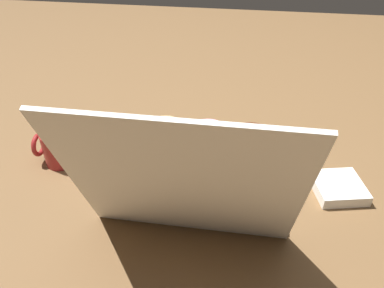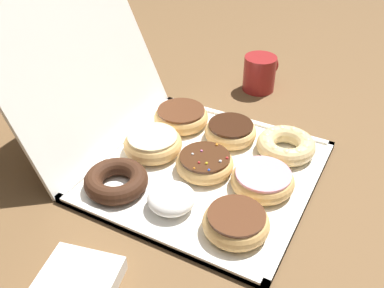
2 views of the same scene
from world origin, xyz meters
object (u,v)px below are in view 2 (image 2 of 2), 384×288
object	(u,v)px
chocolate_frosted_donut_5	(232,132)
cruller_donut_2	(286,145)
powdered_filled_donut_3	(171,198)
coffee_mug	(260,72)
sprinkle_donut_4	(206,163)
chocolate_frosted_donut_0	(236,222)
chocolate_frosted_donut_8	(181,117)
pink_frosted_donut_1	(262,181)
napkin_stack	(77,284)
chocolate_cake_ring_donut_6	(116,181)
glazed_ring_donut_7	(154,143)
donut_box	(206,171)

from	to	relation	value
chocolate_frosted_donut_5	cruller_donut_2	bearing A→B (deg)	-86.04
powdered_filled_donut_3	coffee_mug	xyz separation A→B (m)	(0.50, 0.03, 0.02)
cruller_donut_2	sprinkle_donut_4	bearing A→B (deg)	138.11
chocolate_frosted_donut_0	chocolate_frosted_donut_8	xyz separation A→B (m)	(0.24, 0.24, -0.00)
pink_frosted_donut_1	napkin_stack	distance (m)	0.36
chocolate_frosted_donut_5	chocolate_cake_ring_donut_6	world-z (taller)	chocolate_frosted_donut_5
chocolate_cake_ring_donut_6	chocolate_frosted_donut_8	size ratio (longest dim) A/B	0.98
chocolate_frosted_donut_0	chocolate_cake_ring_donut_6	world-z (taller)	chocolate_frosted_donut_0
sprinkle_donut_4	chocolate_frosted_donut_5	distance (m)	0.12
chocolate_frosted_donut_0	sprinkle_donut_4	distance (m)	0.16
pink_frosted_donut_1	napkin_stack	world-z (taller)	pink_frosted_donut_1
coffee_mug	chocolate_frosted_donut_8	bearing A→B (deg)	161.21
napkin_stack	cruller_donut_2	bearing A→B (deg)	-19.93
powdered_filled_donut_3	glazed_ring_donut_7	size ratio (longest dim) A/B	0.70
donut_box	powdered_filled_donut_3	bearing A→B (deg)	177.27
chocolate_cake_ring_donut_6	coffee_mug	size ratio (longest dim) A/B	1.17
donut_box	chocolate_frosted_donut_8	world-z (taller)	chocolate_frosted_donut_8
powdered_filled_donut_3	coffee_mug	world-z (taller)	coffee_mug
chocolate_frosted_donut_5	chocolate_cake_ring_donut_6	xyz separation A→B (m)	(-0.24, 0.13, -0.00)
sprinkle_donut_4	napkin_stack	bearing A→B (deg)	171.54
glazed_ring_donut_7	cruller_donut_2	bearing A→B (deg)	-63.03
pink_frosted_donut_1	coffee_mug	distance (m)	0.41
chocolate_frosted_donut_0	coffee_mug	world-z (taller)	coffee_mug
pink_frosted_donut_1	coffee_mug	size ratio (longest dim) A/B	1.16
donut_box	coffee_mug	world-z (taller)	coffee_mug
donut_box	glazed_ring_donut_7	world-z (taller)	glazed_ring_donut_7
sprinkle_donut_4	chocolate_frosted_donut_5	world-z (taller)	sprinkle_donut_4
cruller_donut_2	chocolate_frosted_donut_0	bearing A→B (deg)	179.20
donut_box	glazed_ring_donut_7	size ratio (longest dim) A/B	3.38
powdered_filled_donut_3	sprinkle_donut_4	world-z (taller)	same
coffee_mug	cruller_donut_2	bearing A→B (deg)	-148.44
cruller_donut_2	chocolate_cake_ring_donut_6	size ratio (longest dim) A/B	1.01
coffee_mug	napkin_stack	world-z (taller)	coffee_mug
napkin_stack	sprinkle_donut_4	bearing A→B (deg)	-8.46
chocolate_frosted_donut_5	pink_frosted_donut_1	bearing A→B (deg)	-137.04
sprinkle_donut_4	chocolate_frosted_donut_8	xyz separation A→B (m)	(0.12, 0.12, 0.00)
pink_frosted_donut_1	chocolate_cake_ring_donut_6	xyz separation A→B (m)	(-0.12, 0.24, -0.00)
powdered_filled_donut_3	coffee_mug	bearing A→B (deg)	3.17
chocolate_cake_ring_donut_6	chocolate_frosted_donut_8	xyz separation A→B (m)	(0.24, -0.00, 0.00)
pink_frosted_donut_1	chocolate_frosted_donut_5	world-z (taller)	chocolate_frosted_donut_5
powdered_filled_donut_3	sprinkle_donut_4	bearing A→B (deg)	-4.43
chocolate_cake_ring_donut_6	pink_frosted_donut_1	bearing A→B (deg)	-62.63
coffee_mug	napkin_stack	xyz separation A→B (m)	(-0.70, 0.01, -0.03)
donut_box	pink_frosted_donut_1	bearing A→B (deg)	-91.74
chocolate_cake_ring_donut_6	chocolate_frosted_donut_8	world-z (taller)	chocolate_frosted_donut_8
donut_box	chocolate_frosted_donut_8	distance (m)	0.17
coffee_mug	napkin_stack	size ratio (longest dim) A/B	0.91
donut_box	powdered_filled_donut_3	world-z (taller)	powdered_filled_donut_3
pink_frosted_donut_1	coffee_mug	xyz separation A→B (m)	(0.38, 0.15, 0.02)
cruller_donut_2	glazed_ring_donut_7	distance (m)	0.27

